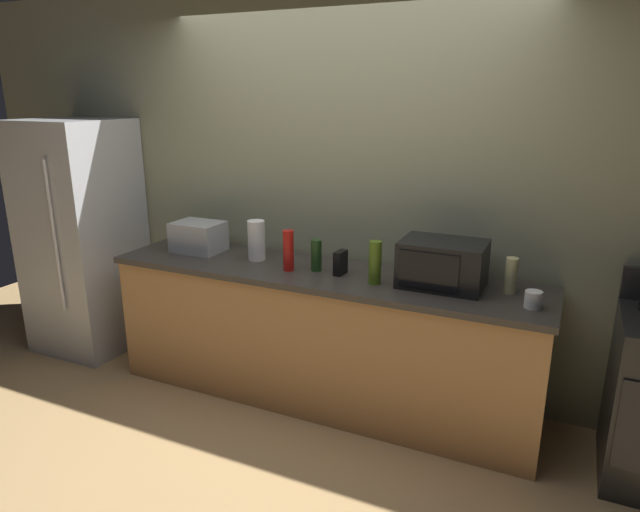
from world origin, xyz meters
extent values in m
plane|color=tan|center=(0.00, 0.00, 0.00)|extent=(8.00, 8.00, 0.00)
cube|color=gray|center=(0.00, 0.81, 1.35)|extent=(6.40, 0.10, 2.70)
cube|color=#B27F4C|center=(0.00, 0.40, 0.43)|extent=(2.80, 0.60, 0.86)
cube|color=#38332D|center=(0.00, 0.40, 0.88)|extent=(2.84, 0.64, 0.04)
cube|color=#B7BABF|center=(-2.05, 0.40, 0.90)|extent=(0.72, 0.70, 1.80)
cylinder|color=silver|center=(-1.91, 0.03, 1.00)|extent=(0.02, 0.02, 1.10)
cube|color=black|center=(0.76, 0.45, 1.04)|extent=(0.48, 0.34, 0.27)
cube|color=black|center=(0.72, 0.28, 1.04)|extent=(0.34, 0.01, 0.21)
cube|color=#B7BABF|center=(-0.98, 0.46, 1.01)|extent=(0.34, 0.26, 0.21)
cylinder|color=white|center=(-0.49, 0.45, 1.04)|extent=(0.12, 0.12, 0.27)
cube|color=black|center=(0.14, 0.40, 0.98)|extent=(0.06, 0.11, 0.15)
cylinder|color=red|center=(-0.19, 0.33, 1.03)|extent=(0.07, 0.07, 0.26)
cylinder|color=#1E3F19|center=(-0.03, 0.40, 1.00)|extent=(0.07, 0.07, 0.20)
cylinder|color=beige|center=(1.14, 0.49, 1.00)|extent=(0.07, 0.07, 0.20)
cylinder|color=#4C6B19|center=(0.39, 0.32, 1.03)|extent=(0.07, 0.07, 0.26)
cylinder|color=white|center=(1.28, 0.31, 0.95)|extent=(0.09, 0.09, 0.09)
camera|label=1|loc=(1.41, -2.64, 1.99)|focal=31.14mm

